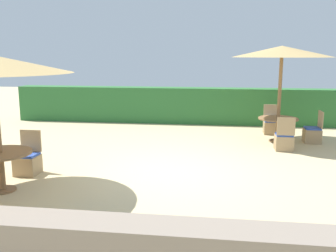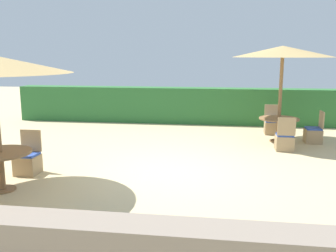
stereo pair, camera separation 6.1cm
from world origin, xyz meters
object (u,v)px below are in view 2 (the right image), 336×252
(patio_chair_back_right_east, at_px, (314,134))
(patio_chair_back_right_south, at_px, (285,141))
(round_table_front_left, at_px, (0,159))
(round_table_back_right, at_px, (279,123))
(patio_chair_back_right_north, at_px, (272,126))
(patio_chair_front_left_north, at_px, (28,162))
(parasol_back_right, at_px, (283,52))

(patio_chair_back_right_east, bearing_deg, patio_chair_back_right_south, 136.60)
(round_table_front_left, xyz_separation_m, round_table_back_right, (5.75, 4.92, -0.04))
(round_table_front_left, distance_m, patio_chair_back_right_south, 6.94)
(round_table_back_right, distance_m, patio_chair_back_right_north, 1.12)
(patio_chair_back_right_south, bearing_deg, patio_chair_front_left_north, -153.87)
(round_table_front_left, height_order, patio_chair_back_right_north, patio_chair_back_right_north)
(parasol_back_right, distance_m, patio_chair_back_right_east, 2.54)
(round_table_front_left, height_order, parasol_back_right, parasol_back_right)
(patio_chair_back_right_east, relative_size, patio_chair_back_right_north, 1.00)
(parasol_back_right, relative_size, round_table_back_right, 2.48)
(patio_chair_back_right_east, distance_m, patio_chair_back_right_north, 1.52)
(patio_chair_front_left_north, relative_size, patio_chair_back_right_south, 1.00)
(round_table_back_right, xyz_separation_m, patio_chair_back_right_south, (0.01, -1.06, -0.31))
(patio_chair_front_left_north, xyz_separation_m, patio_chair_back_right_east, (6.77, 3.88, 0.00))
(patio_chair_back_right_east, bearing_deg, patio_chair_back_right_north, 43.56)
(round_table_back_right, bearing_deg, round_table_front_left, -139.46)
(parasol_back_right, distance_m, patio_chair_back_right_north, 2.58)
(patio_chair_front_left_north, relative_size, patio_chair_back_right_east, 1.00)
(patio_chair_front_left_north, relative_size, round_table_back_right, 0.81)
(patio_chair_back_right_east, bearing_deg, patio_chair_front_left_north, 119.80)
(round_table_back_right, distance_m, patio_chair_back_right_east, 1.04)
(round_table_front_left, xyz_separation_m, parasol_back_right, (5.75, 4.92, 2.00))
(patio_chair_back_right_east, height_order, patio_chair_back_right_north, same)
(patio_chair_front_left_north, distance_m, parasol_back_right, 7.35)
(patio_chair_front_left_north, relative_size, patio_chair_back_right_north, 1.00)
(patio_chair_front_left_north, height_order, round_table_back_right, patio_chair_front_left_north)
(round_table_back_right, height_order, patio_chair_back_right_east, patio_chair_back_right_east)
(round_table_front_left, xyz_separation_m, patio_chair_front_left_north, (-0.02, 1.02, -0.34))
(patio_chair_front_left_north, distance_m, patio_chair_back_right_south, 6.45)
(patio_chair_front_left_north, height_order, parasol_back_right, parasol_back_right)
(patio_chair_back_right_south, relative_size, patio_chair_back_right_north, 1.00)
(patio_chair_back_right_north, bearing_deg, patio_chair_back_right_east, 133.56)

